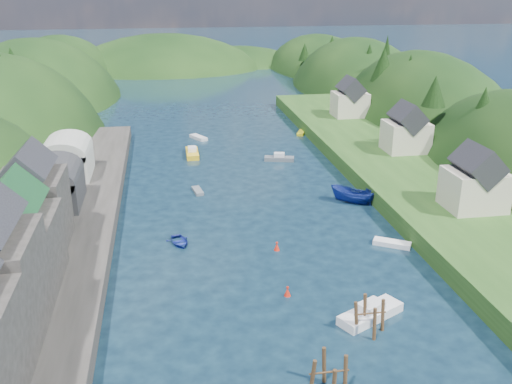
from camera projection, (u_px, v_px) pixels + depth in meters
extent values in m
plane|color=black|center=(235.00, 169.00, 95.52)|extent=(600.00, 600.00, 0.00)
ellipsoid|color=black|center=(39.00, 130.00, 154.45)|extent=(44.00, 75.56, 48.19)
ellipsoid|color=black|center=(61.00, 95.00, 192.71)|extent=(44.00, 75.56, 39.00)
ellipsoid|color=black|center=(419.00, 160.00, 128.42)|extent=(36.00, 75.56, 48.00)
ellipsoid|color=black|center=(357.00, 115.00, 167.95)|extent=(36.00, 75.56, 44.49)
ellipsoid|color=black|center=(319.00, 86.00, 206.25)|extent=(36.00, 75.56, 36.00)
ellipsoid|color=black|center=(166.00, 95.00, 208.40)|extent=(80.00, 60.00, 44.00)
ellipsoid|color=black|center=(238.00, 93.00, 222.61)|extent=(70.00, 56.00, 36.00)
cone|color=black|center=(1.00, 71.00, 106.81)|extent=(4.34, 4.34, 8.39)
cone|color=black|center=(18.00, 89.00, 117.15)|extent=(5.28, 5.28, 5.69)
cone|color=black|center=(12.00, 63.00, 125.29)|extent=(4.77, 4.77, 7.03)
cone|color=black|center=(60.00, 74.00, 137.87)|extent=(4.07, 4.07, 4.79)
cone|color=black|center=(40.00, 63.00, 145.67)|extent=(4.56, 4.56, 8.24)
cone|color=black|center=(52.00, 65.00, 156.41)|extent=(4.75, 4.75, 4.94)
cone|color=black|center=(57.00, 56.00, 165.65)|extent=(4.27, 4.27, 6.94)
cone|color=black|center=(483.00, 111.00, 89.17)|extent=(5.29, 5.29, 7.70)
cone|color=black|center=(435.00, 91.00, 96.47)|extent=(4.07, 4.07, 5.24)
cone|color=black|center=(430.00, 101.00, 108.32)|extent=(3.40, 3.40, 5.83)
cone|color=black|center=(409.00, 75.00, 118.77)|extent=(4.94, 4.94, 8.36)
cone|color=black|center=(383.00, 64.00, 122.96)|extent=(5.25, 5.25, 7.25)
cone|color=black|center=(387.00, 54.00, 137.83)|extent=(3.36, 3.36, 9.00)
cone|color=black|center=(369.00, 58.00, 147.01)|extent=(4.57, 4.57, 7.27)
cone|color=black|center=(348.00, 57.00, 163.29)|extent=(3.59, 3.59, 5.90)
cone|color=black|center=(332.00, 45.00, 168.22)|extent=(4.14, 4.14, 5.84)
cone|color=black|center=(305.00, 52.00, 179.93)|extent=(3.83, 3.83, 5.46)
cube|color=#2D2B28|center=(56.00, 254.00, 63.78)|extent=(12.00, 110.00, 2.00)
cube|color=#2D2B28|center=(15.00, 250.00, 54.51)|extent=(8.00, 9.00, 7.00)
cube|color=#1E592D|center=(8.00, 207.00, 52.95)|extent=(5.88, 9.36, 5.88)
cube|color=#2D2B28|center=(33.00, 210.00, 62.65)|extent=(7.00, 8.00, 8.00)
cube|color=black|center=(27.00, 169.00, 60.95)|extent=(5.15, 8.32, 5.15)
cube|color=#2D2D30|center=(54.00, 190.00, 74.44)|extent=(7.00, 9.00, 4.00)
cylinder|color=#2D2D30|center=(52.00, 176.00, 73.74)|extent=(7.00, 9.00, 7.00)
cube|color=#B2B2A8|center=(67.00, 163.00, 85.53)|extent=(7.00, 9.00, 4.00)
cylinder|color=#B2B2A8|center=(65.00, 150.00, 84.83)|extent=(7.00, 9.00, 7.00)
cube|color=#234719|center=(400.00, 173.00, 89.67)|extent=(16.00, 120.00, 2.40)
cube|color=beige|center=(474.00, 190.00, 72.04)|extent=(7.00, 6.00, 5.00)
cube|color=black|center=(478.00, 164.00, 70.87)|extent=(5.15, 6.24, 5.15)
cube|color=beige|center=(406.00, 136.00, 96.37)|extent=(7.00, 6.00, 5.00)
cube|color=black|center=(408.00, 117.00, 95.20)|extent=(5.15, 6.24, 5.15)
cube|color=beige|center=(350.00, 104.00, 121.18)|extent=(7.00, 6.00, 5.00)
cube|color=black|center=(351.00, 89.00, 120.01)|extent=(5.15, 6.24, 5.15)
cylinder|color=#382314|center=(345.00, 377.00, 43.57)|extent=(0.32, 0.32, 3.83)
cylinder|color=#382314|center=(324.00, 368.00, 44.58)|extent=(0.32, 0.32, 3.83)
cylinder|color=#382314|center=(312.00, 381.00, 43.17)|extent=(0.32, 0.32, 3.83)
cylinder|color=#382314|center=(329.00, 372.00, 43.15)|extent=(3.14, 0.16, 0.16)
cylinder|color=#382314|center=(383.00, 318.00, 51.25)|extent=(0.32, 0.32, 3.71)
cylinder|color=#382314|center=(365.00, 312.00, 52.20)|extent=(0.32, 0.32, 3.71)
cylinder|color=#382314|center=(356.00, 321.00, 50.87)|extent=(0.32, 0.32, 3.71)
cylinder|color=#382314|center=(374.00, 327.00, 49.92)|extent=(0.32, 0.32, 3.71)
cylinder|color=#382314|center=(370.00, 313.00, 50.85)|extent=(2.96, 0.16, 0.16)
cone|color=red|center=(287.00, 292.00, 57.12)|extent=(0.70, 0.70, 0.90)
sphere|color=red|center=(288.00, 287.00, 56.94)|extent=(0.30, 0.30, 0.30)
cone|color=red|center=(277.00, 247.00, 66.76)|extent=(0.70, 0.70, 0.90)
sphere|color=red|center=(277.00, 243.00, 66.58)|extent=(0.30, 0.30, 0.30)
cube|color=white|center=(392.00, 243.00, 67.98)|extent=(4.50, 3.54, 0.62)
cube|color=gold|center=(192.00, 153.00, 102.66)|extent=(2.16, 6.47, 0.90)
cube|color=silver|center=(192.00, 149.00, 102.36)|extent=(1.50, 2.27, 0.70)
imported|color=navy|center=(180.00, 242.00, 68.52)|extent=(3.66, 4.48, 0.81)
cube|color=slate|center=(198.00, 191.00, 85.02)|extent=(1.66, 3.58, 0.48)
cube|color=#545B60|center=(279.00, 159.00, 99.85)|extent=(5.40, 2.92, 0.72)
cube|color=silver|center=(279.00, 155.00, 99.59)|extent=(2.04, 1.60, 0.70)
cube|color=silver|center=(198.00, 138.00, 113.40)|extent=(3.47, 4.77, 0.64)
cube|color=yellow|center=(301.00, 133.00, 117.09)|extent=(2.67, 4.11, 0.55)
cube|color=silver|center=(370.00, 314.00, 53.38)|extent=(7.05, 5.13, 0.95)
cube|color=silver|center=(371.00, 306.00, 53.08)|extent=(2.83, 2.49, 0.70)
imported|color=navy|center=(352.00, 196.00, 80.67)|extent=(6.60, 5.62, 2.46)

